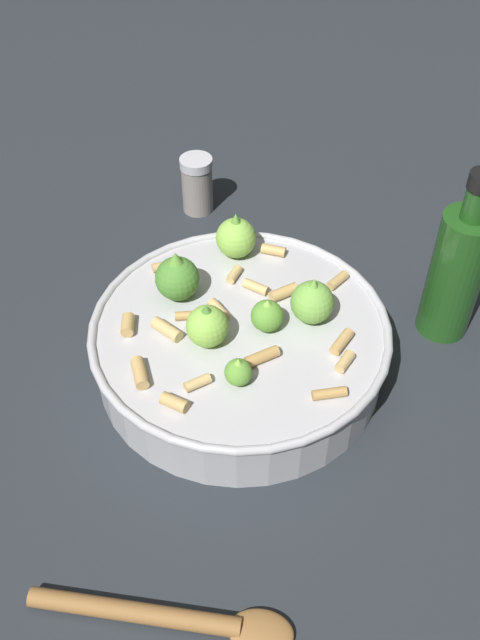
# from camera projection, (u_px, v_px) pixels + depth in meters

# --- Properties ---
(ground_plane) EXTENTS (2.40, 2.40, 0.00)m
(ground_plane) POSITION_uv_depth(u_px,v_px,m) (240.00, 366.00, 0.74)
(ground_plane) COLOR #23282D
(cooking_pan) EXTENTS (0.31, 0.31, 0.12)m
(cooking_pan) POSITION_uv_depth(u_px,v_px,m) (240.00, 340.00, 0.71)
(cooking_pan) COLOR #B7B7BC
(cooking_pan) RESTS_ON ground
(pepper_shaker) EXTENTS (0.04, 0.04, 0.08)m
(pepper_shaker) POSITION_uv_depth(u_px,v_px,m) (197.00, 184.00, 0.91)
(pepper_shaker) COLOR gray
(pepper_shaker) RESTS_ON ground
(olive_oil_bottle) EXTENTS (0.06, 0.06, 0.20)m
(olive_oil_bottle) POSITION_uv_depth(u_px,v_px,m) (457.00, 271.00, 0.72)
(olive_oil_bottle) COLOR #1E4C19
(olive_oil_bottle) RESTS_ON ground
(wooden_spoon) EXTENTS (0.21, 0.05, 0.02)m
(wooden_spoon) POSITION_uv_depth(u_px,v_px,m) (177.00, 619.00, 0.54)
(wooden_spoon) COLOR olive
(wooden_spoon) RESTS_ON ground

